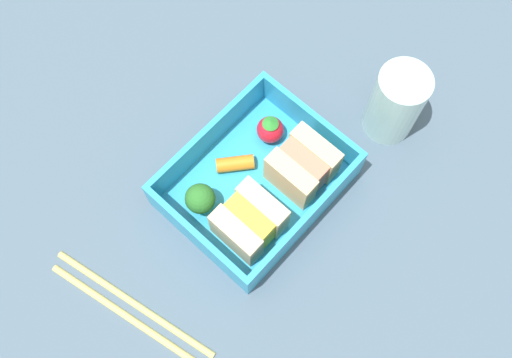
# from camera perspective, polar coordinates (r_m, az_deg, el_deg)

# --- Properties ---
(ground_plane) EXTENTS (1.20, 1.20, 0.02)m
(ground_plane) POSITION_cam_1_polar(r_m,az_deg,el_deg) (0.61, 0.00, -1.22)
(ground_plane) COLOR #455767
(bento_tray) EXTENTS (0.18, 0.14, 0.01)m
(bento_tray) POSITION_cam_1_polar(r_m,az_deg,el_deg) (0.60, 0.00, -0.71)
(bento_tray) COLOR #2A96C3
(bento_tray) RESTS_ON ground_plane
(bento_rim) EXTENTS (0.18, 0.14, 0.04)m
(bento_rim) POSITION_cam_1_polar(r_m,az_deg,el_deg) (0.57, 0.00, 0.16)
(bento_rim) COLOR #2A96C3
(bento_rim) RESTS_ON bento_tray
(sandwich_left) EXTENTS (0.06, 0.05, 0.05)m
(sandwich_left) POSITION_cam_1_polar(r_m,az_deg,el_deg) (0.57, 4.67, 1.28)
(sandwich_left) COLOR #E1B682
(sandwich_left) RESTS_ON bento_tray
(sandwich_center_left) EXTENTS (0.06, 0.05, 0.05)m
(sandwich_center_left) POSITION_cam_1_polar(r_m,az_deg,el_deg) (0.55, -0.66, -4.29)
(sandwich_center_left) COLOR #D3B68C
(sandwich_center_left) RESTS_ON bento_tray
(strawberry_far_left) EXTENTS (0.03, 0.03, 0.03)m
(strawberry_far_left) POSITION_cam_1_polar(r_m,az_deg,el_deg) (0.60, 1.43, 5.00)
(strawberry_far_left) COLOR red
(strawberry_far_left) RESTS_ON bento_tray
(carrot_stick_far_left) EXTENTS (0.04, 0.04, 0.02)m
(carrot_stick_far_left) POSITION_cam_1_polar(r_m,az_deg,el_deg) (0.59, -1.94, 1.71)
(carrot_stick_far_left) COLOR orange
(carrot_stick_far_left) RESTS_ON bento_tray
(broccoli_floret) EXTENTS (0.03, 0.03, 0.04)m
(broccoli_floret) POSITION_cam_1_polar(r_m,az_deg,el_deg) (0.56, -5.60, -2.00)
(broccoli_floret) COLOR #97BE61
(broccoli_floret) RESTS_ON bento_tray
(chopstick_pair) EXTENTS (0.05, 0.19, 0.01)m
(chopstick_pair) POSITION_cam_1_polar(r_m,az_deg,el_deg) (0.58, -12.50, -12.55)
(chopstick_pair) COLOR tan
(chopstick_pair) RESTS_ON ground_plane
(drinking_glass) EXTENTS (0.05, 0.05, 0.09)m
(drinking_glass) POSITION_cam_1_polar(r_m,az_deg,el_deg) (0.61, 13.79, 7.37)
(drinking_glass) COLOR silver
(drinking_glass) RESTS_ON ground_plane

